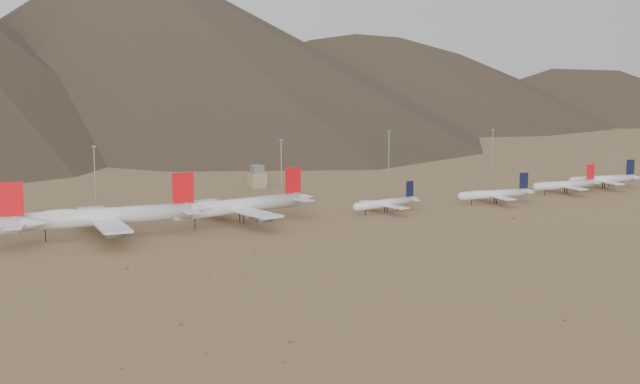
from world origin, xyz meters
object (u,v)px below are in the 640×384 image
widebody_east (240,206)px  control_tower (257,178)px  widebody_centre (108,216)px  narrowbody_a (387,203)px  narrowbody_b (496,194)px

widebody_east → control_tower: (46.87, 93.56, -2.00)m
widebody_east → widebody_centre: bearing=173.6°
narrowbody_a → narrowbody_b: bearing=-12.3°
narrowbody_a → narrowbody_b: narrowbody_b is taller
control_tower → narrowbody_b: bearing=-51.2°
widebody_east → control_tower: size_ratio=5.90×
widebody_centre → control_tower: size_ratio=6.50×
narrowbody_b → control_tower: narrowbody_b is taller
narrowbody_a → narrowbody_b: 59.05m
widebody_east → control_tower: bearing=52.7°
narrowbody_b → widebody_east: bearing=-177.2°
narrowbody_a → control_tower: 100.08m
control_tower → narrowbody_a: bearing=-77.9°
widebody_east → narrowbody_a: (67.83, -4.29, -3.15)m
widebody_east → narrowbody_a: widebody_east is taller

